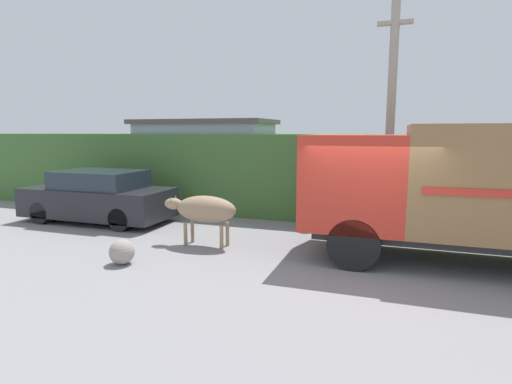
{
  "coord_description": "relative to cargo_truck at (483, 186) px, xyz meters",
  "views": [
    {
      "loc": [
        0.37,
        -8.29,
        2.77
      ],
      "look_at": [
        -2.64,
        0.54,
        1.36
      ],
      "focal_mm": 28.0,
      "sensor_mm": 36.0,
      "label": 1
    }
  ],
  "objects": [
    {
      "name": "utility_pole",
      "position": [
        -1.86,
        2.54,
        1.61
      ],
      "size": [
        0.9,
        0.23,
        6.36
      ],
      "color": "#9E998E",
      "rests_on": "ground_plane"
    },
    {
      "name": "pedestrian_on_hill",
      "position": [
        -3.79,
        2.23,
        -0.82
      ],
      "size": [
        0.46,
        0.46,
        1.58
      ],
      "rotation": [
        0.0,
        0.0,
        2.7
      ],
      "color": "#38332D",
      "rests_on": "ground_plane"
    },
    {
      "name": "ground_plane",
      "position": [
        -2.14,
        -0.75,
        -1.68
      ],
      "size": [
        60.0,
        60.0,
        0.0
      ],
      "primitive_type": "plane",
      "color": "gray"
    },
    {
      "name": "parked_suv",
      "position": [
        -10.32,
        0.9,
        -0.91
      ],
      "size": [
        4.63,
        1.89,
        1.59
      ],
      "rotation": [
        0.0,
        0.0,
        -0.05
      ],
      "color": "#232328",
      "rests_on": "ground_plane"
    },
    {
      "name": "brown_cow",
      "position": [
        -6.03,
        -0.45,
        -0.78
      ],
      "size": [
        1.91,
        0.65,
        1.24
      ],
      "rotation": [
        0.0,
        0.0,
        0.23
      ],
      "color": "#9E7F60",
      "rests_on": "ground_plane"
    },
    {
      "name": "building_backdrop",
      "position": [
        -8.31,
        4.36,
        -0.06
      ],
      "size": [
        4.99,
        2.7,
        3.2
      ],
      "color": "#99ADB7",
      "rests_on": "ground_plane"
    },
    {
      "name": "cargo_truck",
      "position": [
        0.0,
        0.0,
        0.0
      ],
      "size": [
        7.09,
        2.44,
        2.91
      ],
      "rotation": [
        0.0,
        0.0,
        -0.0
      ],
      "color": "#2D2D2D",
      "rests_on": "ground_plane"
    },
    {
      "name": "hillside_embankment",
      "position": [
        -2.14,
        5.46,
        -0.33
      ],
      "size": [
        32.0,
        5.39,
        2.69
      ],
      "color": "#426B33",
      "rests_on": "ground_plane"
    },
    {
      "name": "roadside_rock",
      "position": [
        -7.06,
        -2.27,
        -1.42
      ],
      "size": [
        0.53,
        0.53,
        0.53
      ],
      "color": "gray",
      "rests_on": "ground_plane"
    }
  ]
}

